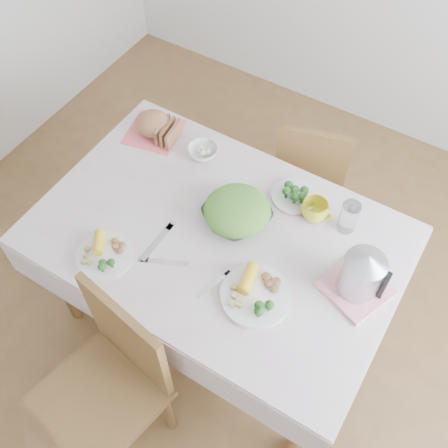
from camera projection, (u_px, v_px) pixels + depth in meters
The scene contains 19 objects.
floor at pixel (219, 314), 2.79m from camera, with size 3.60×3.60×0.00m, color brown.
dining_table at pixel (218, 279), 2.48m from camera, with size 1.40×0.90×0.75m, color brown.
tablecloth at pixel (217, 234), 2.17m from camera, with size 1.50×1.00×0.01m, color beige.
chair_near at pixel (100, 398), 2.07m from camera, with size 0.43×0.43×0.96m, color brown.
chair_far at pixel (313, 160), 2.80m from camera, with size 0.37×0.37×0.82m, color brown.
salad_bowl at pixel (237, 215), 2.18m from camera, with size 0.26×0.26×0.06m, color white.
dinner_plate_left at pixel (105, 256), 2.09m from camera, with size 0.23×0.23×0.02m, color white.
dinner_plate_right at pixel (256, 296), 1.99m from camera, with size 0.27×0.27×0.02m, color white.
broccoli_plate at pixel (294, 196), 2.27m from camera, with size 0.20×0.20×0.02m, color beige.
napkin at pixel (154, 132), 2.51m from camera, with size 0.24×0.24×0.00m, color #F66469.
bread_loaf at pixel (153, 123), 2.46m from camera, with size 0.17×0.16×0.10m, color brown.
fruit_bowl at pixel (203, 151), 2.40m from camera, with size 0.14×0.14×0.04m, color white.
yellow_mug at pixel (315, 210), 2.18m from camera, with size 0.11×0.11×0.09m, color yellow.
glass_tumbler at pixel (348, 218), 2.13m from camera, with size 0.08×0.08×0.15m, color white.
pink_tray at pixel (356, 288), 2.01m from camera, with size 0.23×0.23×0.02m, color pink.
electric_kettle at pixel (362, 273), 1.92m from camera, with size 0.16×0.16×0.22m, color #B2B5BA.
fork_left at pixel (157, 242), 2.14m from camera, with size 0.02×0.21×0.00m, color silver.
fork_right at pixel (214, 284), 2.03m from camera, with size 0.02×0.17×0.00m, color silver.
knife at pixel (165, 262), 2.08m from camera, with size 0.02×0.19×0.00m, color silver.
Camera 1 is at (0.66, -1.03, 2.55)m, focal length 42.00 mm.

